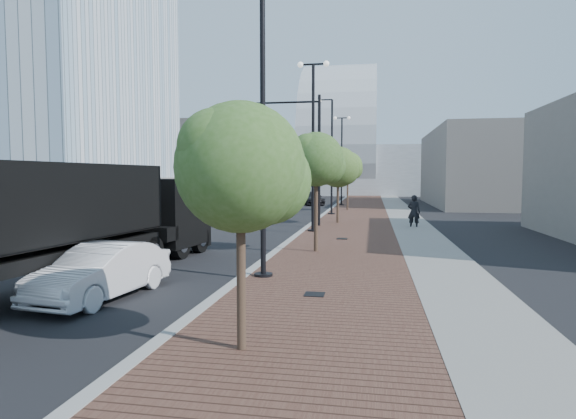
% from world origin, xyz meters
% --- Properties ---
extents(sidewalk, '(7.00, 140.00, 0.12)m').
position_xyz_m(sidewalk, '(3.50, 40.00, 0.06)').
color(sidewalk, '#4C2D23').
rests_on(sidewalk, ground).
extents(concrete_strip, '(2.40, 140.00, 0.13)m').
position_xyz_m(concrete_strip, '(6.20, 40.00, 0.07)').
color(concrete_strip, slate).
rests_on(concrete_strip, ground).
extents(curb, '(0.30, 140.00, 0.14)m').
position_xyz_m(curb, '(0.00, 40.00, 0.07)').
color(curb, gray).
rests_on(curb, ground).
extents(west_sidewalk, '(4.00, 140.00, 0.12)m').
position_xyz_m(west_sidewalk, '(-13.00, 40.00, 0.06)').
color(west_sidewalk, slate).
rests_on(west_sidewalk, ground).
extents(dump_truck, '(3.91, 13.58, 3.48)m').
position_xyz_m(dump_truck, '(-4.64, 10.41, 1.46)').
color(dump_truck, black).
rests_on(dump_truck, ground).
extents(white_sedan, '(1.95, 4.38, 1.40)m').
position_xyz_m(white_sedan, '(-2.97, 7.15, 0.70)').
color(white_sedan, silver).
rests_on(white_sedan, ground).
extents(dark_car_mid, '(3.82, 5.41, 1.37)m').
position_xyz_m(dark_car_mid, '(-5.83, 35.63, 0.68)').
color(dark_car_mid, black).
rests_on(dark_car_mid, ground).
extents(dark_car_far, '(3.89, 5.43, 1.46)m').
position_xyz_m(dark_car_far, '(-2.84, 47.77, 0.73)').
color(dark_car_far, black).
rests_on(dark_car_far, ground).
extents(pedestrian, '(0.83, 0.65, 2.02)m').
position_xyz_m(pedestrian, '(6.24, 25.19, 1.01)').
color(pedestrian, black).
rests_on(pedestrian, ground).
extents(streetlight_1, '(1.44, 0.56, 9.21)m').
position_xyz_m(streetlight_1, '(0.49, 10.00, 4.34)').
color(streetlight_1, black).
rests_on(streetlight_1, ground).
extents(streetlight_2, '(1.72, 0.56, 9.28)m').
position_xyz_m(streetlight_2, '(0.60, 22.00, 4.82)').
color(streetlight_2, black).
rests_on(streetlight_2, ground).
extents(streetlight_3, '(1.44, 0.56, 9.21)m').
position_xyz_m(streetlight_3, '(0.49, 34.00, 4.34)').
color(streetlight_3, black).
rests_on(streetlight_3, ground).
extents(streetlight_4, '(1.72, 0.56, 9.28)m').
position_xyz_m(streetlight_4, '(0.60, 46.00, 4.82)').
color(streetlight_4, black).
rests_on(streetlight_4, ground).
extents(traffic_mast, '(5.09, 0.20, 8.00)m').
position_xyz_m(traffic_mast, '(-0.30, 25.00, 4.98)').
color(traffic_mast, black).
rests_on(traffic_mast, ground).
extents(tree_0, '(2.31, 2.25, 4.40)m').
position_xyz_m(tree_0, '(1.65, 4.02, 3.26)').
color(tree_0, '#382619').
rests_on(tree_0, ground).
extents(tree_1, '(2.24, 2.16, 4.88)m').
position_xyz_m(tree_1, '(1.65, 15.02, 3.78)').
color(tree_1, '#382619').
rests_on(tree_1, ground).
extents(tree_2, '(2.64, 2.64, 5.03)m').
position_xyz_m(tree_2, '(1.65, 27.02, 3.70)').
color(tree_2, '#382619').
rests_on(tree_2, ground).
extents(tree_3, '(2.63, 2.62, 5.32)m').
position_xyz_m(tree_3, '(1.65, 39.02, 3.99)').
color(tree_3, '#382619').
rests_on(tree_3, ground).
extents(tower_podium, '(19.00, 19.00, 3.00)m').
position_xyz_m(tower_podium, '(-24.00, 32.00, 1.50)').
color(tower_podium, '#5F5A55').
rests_on(tower_podium, ground).
extents(convention_center, '(50.00, 30.00, 50.00)m').
position_xyz_m(convention_center, '(-2.00, 85.00, 6.00)').
color(convention_center, '#9EA3A7').
rests_on(convention_center, ground).
extents(commercial_block_nw, '(14.00, 20.00, 10.00)m').
position_xyz_m(commercial_block_nw, '(-20.00, 60.00, 5.00)').
color(commercial_block_nw, '#5E5955').
rests_on(commercial_block_nw, ground).
extents(commercial_block_ne, '(12.00, 22.00, 8.00)m').
position_xyz_m(commercial_block_ne, '(16.00, 50.00, 4.00)').
color(commercial_block_ne, slate).
rests_on(commercial_block_ne, ground).
extents(utility_cover_1, '(0.50, 0.50, 0.02)m').
position_xyz_m(utility_cover_1, '(2.40, 8.00, 0.13)').
color(utility_cover_1, black).
rests_on(utility_cover_1, sidewalk).
extents(utility_cover_2, '(0.50, 0.50, 0.02)m').
position_xyz_m(utility_cover_2, '(2.40, 19.00, 0.13)').
color(utility_cover_2, black).
rests_on(utility_cover_2, sidewalk).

